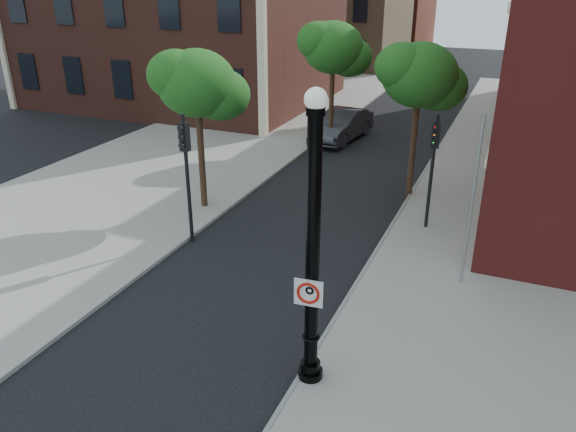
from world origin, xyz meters
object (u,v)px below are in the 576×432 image
at_px(lamppost, 313,262).
at_px(parked_car, 342,125).
at_px(traffic_signal_right, 433,154).
at_px(no_parking_sign, 309,293).
at_px(traffic_signal_left, 186,158).

relative_size(lamppost, parked_car, 1.33).
bearing_deg(traffic_signal_right, parked_car, 106.27).
height_order(lamppost, no_parking_sign, lamppost).
distance_m(no_parking_sign, traffic_signal_left, 8.01).
height_order(lamppost, parked_car, lamppost).
bearing_deg(parked_car, lamppost, -67.37).
height_order(lamppost, traffic_signal_right, lamppost).
relative_size(parked_car, traffic_signal_right, 1.18).
xyz_separation_m(no_parking_sign, parked_car, (-5.31, 18.71, -1.56)).
relative_size(lamppost, traffic_signal_right, 1.58).
height_order(parked_car, traffic_signal_left, traffic_signal_left).
xyz_separation_m(lamppost, parked_car, (-5.32, 18.54, -2.20)).
distance_m(no_parking_sign, parked_car, 19.51).
xyz_separation_m(lamppost, traffic_signal_left, (-6.15, 4.96, -0.08)).
bearing_deg(traffic_signal_left, parked_car, 88.10).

